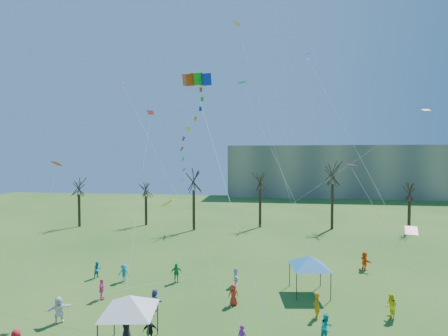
# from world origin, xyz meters

# --- Properties ---
(distant_building) EXTENTS (60.00, 14.00, 15.00)m
(distant_building) POSITION_xyz_m (22.00, 82.00, 7.50)
(distant_building) COLOR gray
(distant_building) RESTS_ON ground
(bare_tree_row) EXTENTS (66.56, 9.53, 11.45)m
(bare_tree_row) POSITION_xyz_m (3.72, 36.50, 6.96)
(bare_tree_row) COLOR black
(bare_tree_row) RESTS_ON ground
(big_box_kite) EXTENTS (4.06, 6.11, 18.49)m
(big_box_kite) POSITION_xyz_m (-2.81, 6.45, 12.38)
(big_box_kite) COLOR #CB3C0E
(big_box_kite) RESTS_ON ground
(canopy_tent_white) EXTENTS (4.32, 4.32, 3.27)m
(canopy_tent_white) POSITION_xyz_m (-6.07, 3.77, 2.77)
(canopy_tent_white) COLOR #3F3F44
(canopy_tent_white) RESTS_ON ground
(canopy_tent_blue) EXTENTS (4.27, 4.27, 3.22)m
(canopy_tent_blue) POSITION_xyz_m (5.96, 13.05, 2.73)
(canopy_tent_blue) COLOR #3F3F44
(canopy_tent_blue) RESTS_ON ground
(festival_crowd) EXTENTS (27.25, 20.38, 1.85)m
(festival_crowd) POSITION_xyz_m (-0.23, 8.01, 0.87)
(festival_crowd) COLOR red
(festival_crowd) RESTS_ON ground
(small_kites_aloft) EXTENTS (29.09, 19.07, 34.27)m
(small_kites_aloft) POSITION_xyz_m (0.29, 10.38, 13.70)
(small_kites_aloft) COLOR red
(small_kites_aloft) RESTS_ON ground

